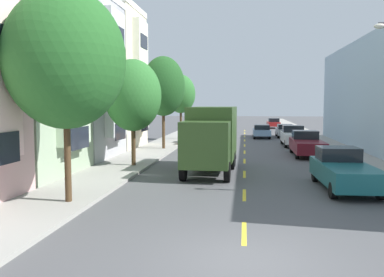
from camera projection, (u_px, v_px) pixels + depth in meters
The scene contains 19 objects.
ground_plane at pixel (245, 142), 39.61m from camera, with size 160.00×160.00×0.00m, color #4C4C4F.
sidewalk_left at pixel (168, 143), 38.52m from camera, with size 3.20×120.00×0.14m, color #99968E.
sidewalk_right at pixel (325, 145), 36.74m from camera, with size 3.20×120.00×0.14m, color #99968E.
lane_centerline_dashes at pixel (245, 148), 34.18m from camera, with size 0.14×47.20×0.01m.
townhouse_third_dove_grey at pixel (17, 81), 27.91m from camera, with size 13.91×6.55×10.86m.
townhouse_fourth_cream at pixel (67, 81), 34.48m from camera, with size 12.83×6.55×11.56m.
street_tree_nearest at pixel (65, 59), 14.77m from camera, with size 4.32×4.32×7.65m.
street_tree_second at pixel (133, 95), 23.77m from camera, with size 3.27×3.27×6.10m.
street_tree_third at pixel (163, 86), 32.59m from camera, with size 3.40×3.40×7.26m.
street_tree_farthest at pixel (181, 94), 41.52m from camera, with size 2.92×2.92×6.43m.
delivery_box_truck at pixel (212, 136), 22.48m from camera, with size 2.58×7.12×3.52m.
parked_pickup_burgundy at pixel (307, 144), 29.44m from camera, with size 2.03×5.31×1.73m.
parked_pickup_teal at pixel (343, 170), 18.03m from camera, with size 2.15×5.35×1.73m.
parked_hatchback_orange at pixel (195, 136), 37.68m from camera, with size 1.84×4.04×1.50m.
parked_pickup_white at pixel (294, 136), 36.45m from camera, with size 2.01×5.30×1.73m.
parked_sedan_charcoal at pixel (209, 127), 51.03m from camera, with size 1.84×4.52×1.43m.
parked_sedan_silver at pixel (285, 130), 45.35m from camera, with size 1.82×4.51×1.43m.
parked_hatchback_red at pixel (273, 123), 61.84m from camera, with size 1.82×4.03×1.50m.
moving_sky_sedan at pixel (262, 131), 44.54m from camera, with size 1.80×4.50×1.43m.
Camera 1 is at (-0.02, -9.76, 3.73)m, focal length 38.81 mm.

